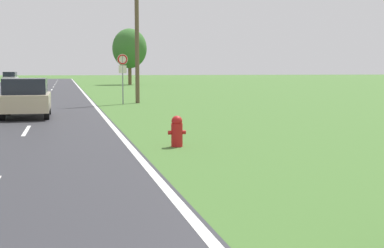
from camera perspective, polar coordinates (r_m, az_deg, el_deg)
fire_hydrant at (r=13.45m, az=-1.62°, el=-0.75°), size 0.45×0.29×0.78m
traffic_sign at (r=30.35m, az=-7.41°, el=6.12°), size 0.60×0.10×2.82m
utility_pole_midground at (r=31.43m, az=-5.90°, el=10.27°), size 1.80×0.24×8.50m
tree_right_cluster at (r=71.14m, az=-6.68°, el=8.00°), size 4.51×4.51×7.33m
car_champagne_suv_nearest at (r=22.72m, az=-17.26°, el=2.79°), size 1.85×3.95×1.59m
car_white_hatchback_mid_near at (r=78.71m, az=-18.83°, el=4.71°), size 1.95×3.68×1.66m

